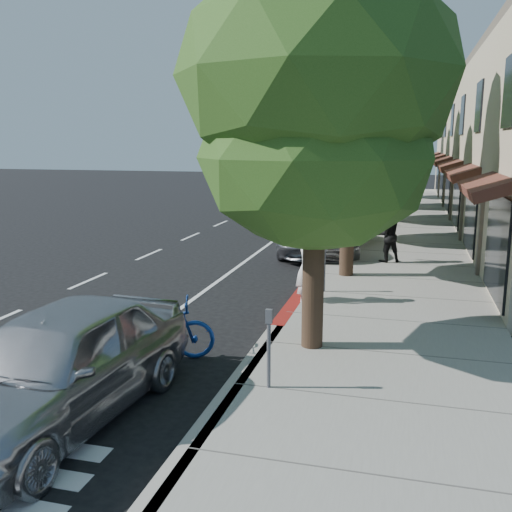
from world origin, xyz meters
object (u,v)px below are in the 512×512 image
(street_tree_5, at_px, (386,128))
(dark_sedan, at_px, (329,212))
(pedestrian, at_px, (387,235))
(street_tree_3, at_px, (376,129))
(street_tree_4, at_px, (381,137))
(bicycle, at_px, (156,330))
(white_pickup, at_px, (338,197))
(dark_suv_far, at_px, (337,189))
(silver_suv, at_px, (319,230))
(street_tree_0, at_px, (317,83))
(street_tree_2, at_px, (366,136))
(cyclist, at_px, (306,267))
(near_car_a, at_px, (59,364))
(street_tree_1, at_px, (352,96))

(street_tree_5, xyz_separation_m, dark_sedan, (-1.80, -14.36, -4.08))
(dark_sedan, bearing_deg, pedestrian, -62.46)
(street_tree_3, relative_size, street_tree_5, 0.99)
(street_tree_4, height_order, bicycle, street_tree_4)
(dark_sedan, bearing_deg, street_tree_5, 89.49)
(street_tree_3, relative_size, white_pickup, 1.34)
(bicycle, height_order, white_pickup, white_pickup)
(bicycle, relative_size, dark_suv_far, 0.40)
(silver_suv, xyz_separation_m, white_pickup, (-0.80, 12.32, 0.00))
(street_tree_0, xyz_separation_m, bicycle, (-2.70, -1.00, -4.32))
(street_tree_4, xyz_separation_m, dark_sedan, (-1.80, -8.36, -3.40))
(street_tree_3, distance_m, street_tree_4, 6.01)
(street_tree_2, height_order, cyclist, street_tree_2)
(street_tree_5, height_order, white_pickup, street_tree_5)
(dark_suv_far, bearing_deg, street_tree_3, -75.42)
(street_tree_5, xyz_separation_m, bicycle, (-2.70, -31.00, -4.27))
(dark_sedan, relative_size, pedestrian, 2.66)
(street_tree_4, relative_size, dark_suv_far, 1.31)
(white_pickup, bearing_deg, street_tree_4, 32.36)
(street_tree_0, bearing_deg, bicycle, -159.68)
(street_tree_5, height_order, bicycle, street_tree_5)
(dark_suv_far, height_order, pedestrian, pedestrian)
(street_tree_2, xyz_separation_m, near_car_a, (-3.02, -15.50, -3.26))
(dark_sedan, xyz_separation_m, near_car_a, (-1.21, -19.14, 0.09))
(near_car_a, bearing_deg, cyclist, 74.50)
(bicycle, height_order, pedestrian, pedestrian)
(street_tree_5, bearing_deg, bicycle, -94.98)
(street_tree_4, relative_size, silver_suv, 1.18)
(street_tree_4, bearing_deg, street_tree_1, -90.00)
(street_tree_4, bearing_deg, dark_suv_far, 131.07)
(dark_suv_far, bearing_deg, near_car_a, -92.79)
(street_tree_5, height_order, dark_sedan, street_tree_5)
(street_tree_1, relative_size, white_pickup, 1.43)
(street_tree_0, distance_m, dark_suv_far, 27.69)
(street_tree_3, bearing_deg, street_tree_5, 90.00)
(street_tree_5, height_order, near_car_a, street_tree_5)
(street_tree_2, bearing_deg, dark_sedan, 116.35)
(street_tree_1, relative_size, street_tree_4, 1.16)
(dark_suv_far, relative_size, near_car_a, 1.08)
(street_tree_0, relative_size, silver_suv, 1.35)
(cyclist, bearing_deg, street_tree_2, -0.38)
(street_tree_3, bearing_deg, dark_suv_far, 107.03)
(street_tree_0, xyz_separation_m, pedestrian, (1.04, 8.18, -3.87))
(silver_suv, height_order, white_pickup, white_pickup)
(silver_suv, distance_m, dark_sedan, 5.65)
(silver_suv, xyz_separation_m, dark_suv_far, (-1.43, 17.25, 0.09))
(street_tree_1, relative_size, pedestrian, 4.69)
(street_tree_0, height_order, bicycle, street_tree_0)
(street_tree_2, relative_size, dark_suv_far, 1.29)
(street_tree_5, relative_size, bicycle, 3.60)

